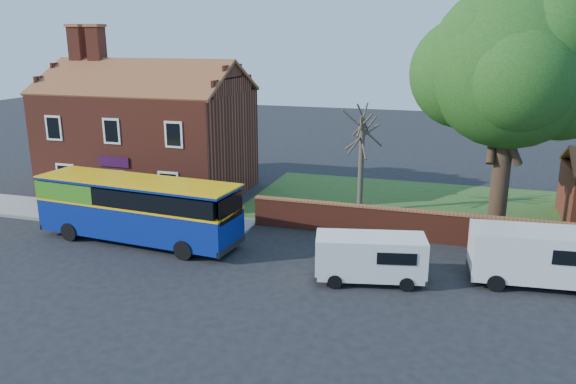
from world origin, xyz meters
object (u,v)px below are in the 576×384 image
(van_far, at_px, (539,255))
(bus, at_px, (132,206))
(large_tree, at_px, (513,71))
(van_near, at_px, (371,256))

(van_far, bearing_deg, bus, 175.69)
(large_tree, bearing_deg, bus, -157.30)
(bus, height_order, van_near, bus)
(large_tree, bearing_deg, van_far, -80.18)
(bus, xyz_separation_m, van_near, (12.03, -1.33, -0.69))
(van_far, bearing_deg, van_near, -170.95)
(bus, height_order, large_tree, large_tree)
(van_far, bearing_deg, large_tree, 94.37)
(van_near, xyz_separation_m, van_far, (6.57, 1.70, 0.21))
(bus, distance_m, van_far, 18.61)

